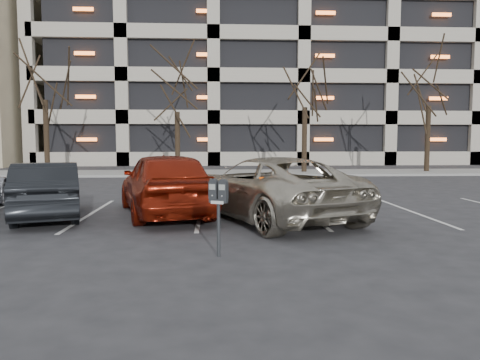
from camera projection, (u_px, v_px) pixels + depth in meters
ground at (263, 230)px, 9.92m from camera, size 140.00×140.00×0.00m
sidewalk at (232, 173)px, 25.82m from camera, size 80.00×4.00×0.12m
stall_lines at (200, 213)px, 12.12m from camera, size 16.90×5.20×0.00m
parking_garage at (353, 60)px, 43.44m from camera, size 52.00×20.00×19.00m
tree_a at (43, 54)px, 24.70m from camera, size 3.92×3.92×8.90m
tree_b at (177, 73)px, 25.18m from camera, size 3.32×3.32×7.55m
tree_c at (305, 66)px, 25.54m from camera, size 3.59×3.59×8.16m
tree_d at (430, 64)px, 25.92m from camera, size 3.69×3.69×8.39m
parking_meter at (218, 198)px, 7.59m from camera, size 0.34×0.24×1.25m
suv_silver at (270, 188)px, 11.22m from camera, size 4.39×5.94×1.51m
car_red at (165, 183)px, 11.78m from camera, size 3.10×5.13×1.63m
car_dark at (46, 190)px, 11.41m from camera, size 2.61×4.36×1.36m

